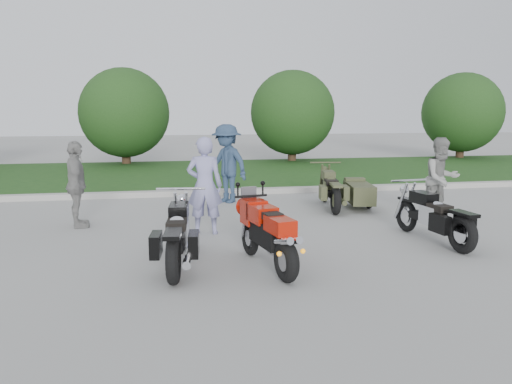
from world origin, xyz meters
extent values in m
plane|color=#9E9E98|center=(0.00, 0.00, 0.00)|extent=(80.00, 80.00, 0.00)
cube|color=#A6A39C|center=(0.00, 6.00, 0.07)|extent=(60.00, 0.30, 0.15)
cube|color=#31581E|center=(0.00, 10.15, 0.07)|extent=(60.00, 8.00, 0.14)
cylinder|color=#3F2B1C|center=(-3.00, 13.50, 0.60)|extent=(0.36, 0.36, 1.20)
sphere|color=#1D3C15|center=(-3.00, 13.50, 2.20)|extent=(3.60, 3.60, 3.60)
cylinder|color=#3F2B1C|center=(4.00, 13.50, 0.60)|extent=(0.36, 0.36, 1.20)
sphere|color=#1D3C15|center=(4.00, 13.50, 2.20)|extent=(3.60, 3.60, 3.60)
cylinder|color=#3F2B1C|center=(12.00, 13.50, 0.60)|extent=(0.36, 0.36, 1.20)
sphere|color=#1D3C15|center=(12.00, 13.50, 2.20)|extent=(3.60, 3.60, 3.60)
torus|color=black|center=(0.18, -1.22, 0.30)|extent=(0.29, 0.62, 0.59)
torus|color=black|center=(-0.09, 0.14, 0.29)|extent=(0.22, 0.58, 0.57)
cube|color=black|center=(0.05, -0.59, 0.52)|extent=(0.43, 0.89, 0.33)
cube|color=#AE1606|center=(0.01, -0.37, 0.78)|extent=(0.42, 0.58, 0.25)
cube|color=#AE1606|center=(0.13, -1.01, 0.74)|extent=(0.38, 0.57, 0.21)
cube|color=black|center=(0.07, -0.71, 0.82)|extent=(0.31, 0.38, 0.10)
cube|color=#AE1606|center=(-0.06, -0.03, 0.74)|extent=(0.39, 0.44, 0.38)
cylinder|color=silver|center=(0.12, -1.28, 0.59)|extent=(0.19, 0.45, 0.21)
cylinder|color=silver|center=(0.25, -1.26, 0.59)|extent=(0.19, 0.45, 0.21)
torus|color=black|center=(-1.32, -1.03, 0.34)|extent=(0.24, 0.69, 0.68)
torus|color=black|center=(-1.16, 0.60, 0.32)|extent=(0.18, 0.64, 0.64)
cube|color=black|center=(-1.24, -0.22, 0.42)|extent=(0.34, 1.21, 0.14)
cube|color=silver|center=(-1.24, -0.22, 0.50)|extent=(0.34, 0.47, 0.35)
cube|color=black|center=(-1.21, 0.08, 0.77)|extent=(0.33, 0.57, 0.22)
cube|color=black|center=(-1.25, -0.36, 0.68)|extent=(0.33, 0.52, 0.12)
cube|color=black|center=(-1.32, -1.03, 0.70)|extent=(0.27, 0.57, 0.06)
cylinder|color=silver|center=(-1.10, -0.58, 0.28)|extent=(0.21, 1.10, 0.10)
torus|color=black|center=(3.31, -0.39, 0.32)|extent=(0.24, 0.66, 0.65)
torus|color=black|center=(3.12, 1.16, 0.30)|extent=(0.19, 0.62, 0.61)
cube|color=black|center=(3.21, 0.39, 0.40)|extent=(0.34, 1.16, 0.13)
cube|color=silver|center=(3.21, 0.39, 0.47)|extent=(0.33, 0.46, 0.33)
cube|color=black|center=(3.18, 0.67, 0.74)|extent=(0.33, 0.55, 0.21)
cube|color=black|center=(3.23, 0.25, 0.65)|extent=(0.32, 0.50, 0.11)
cube|color=black|center=(3.31, -0.39, 0.66)|extent=(0.27, 0.54, 0.06)
cylinder|color=silver|center=(3.42, 0.08, 0.27)|extent=(0.22, 1.05, 0.09)
torus|color=black|center=(2.30, 2.87, 0.33)|extent=(0.27, 0.67, 0.65)
torus|color=black|center=(2.55, 4.44, 0.31)|extent=(0.21, 0.63, 0.62)
cube|color=black|center=(2.42, 3.66, 0.40)|extent=(0.39, 1.17, 0.13)
cube|color=#3E4327|center=(2.42, 3.66, 0.48)|extent=(0.35, 0.47, 0.34)
cube|color=#3E4327|center=(2.47, 3.94, 0.75)|extent=(0.35, 0.56, 0.21)
cube|color=black|center=(2.40, 3.51, 0.65)|extent=(0.34, 0.52, 0.12)
cube|color=#3E4327|center=(2.30, 2.87, 0.67)|extent=(0.29, 0.56, 0.06)
cylinder|color=#3E4327|center=(2.54, 3.30, 0.27)|extent=(0.26, 1.06, 0.10)
cube|color=#3E4327|center=(3.07, 3.45, 0.38)|extent=(0.72, 1.32, 0.43)
torus|color=black|center=(3.31, 3.42, 0.27)|extent=(0.20, 0.55, 0.54)
imported|color=#8E8DC0|center=(-0.69, 1.71, 0.92)|extent=(0.74, 0.55, 1.83)
imported|color=gray|center=(4.37, 2.13, 0.87)|extent=(0.91, 0.74, 1.74)
imported|color=navy|center=(0.11, 4.85, 0.98)|extent=(1.38, 1.44, 1.96)
imported|color=gray|center=(-3.13, 2.65, 0.86)|extent=(0.60, 1.07, 1.72)
camera|label=1|loc=(-1.37, -7.51, 2.31)|focal=35.00mm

